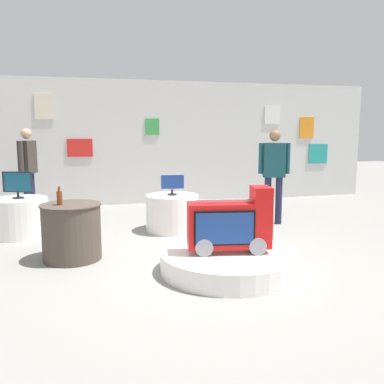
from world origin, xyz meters
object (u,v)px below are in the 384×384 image
object	(u,v)px
novelty_firetruck_tv	(231,226)
side_table_round	(72,231)
main_display_pedestal	(228,262)
tv_on_center_rear	(172,183)
shopper_browsing_near_truck	(28,166)
display_pedestal_left_rear	(19,217)
display_pedestal_center_rear	(172,213)
tv_on_left_rear	(17,183)
shopper_browsing_rear	(274,169)
bottle_on_side_table	(59,198)

from	to	relation	value
novelty_firetruck_tv	side_table_round	size ratio (longest dim) A/B	1.30
main_display_pedestal	tv_on_center_rear	distance (m)	2.29
side_table_round	shopper_browsing_near_truck	xyz separation A→B (m)	(-0.85, 2.78, 0.64)
display_pedestal_left_rear	side_table_round	bearing A→B (deg)	-60.02
display_pedestal_center_rear	tv_on_center_rear	world-z (taller)	tv_on_center_rear
display_pedestal_center_rear	shopper_browsing_near_truck	size ratio (longest dim) A/B	0.52
display_pedestal_left_rear	side_table_round	distance (m)	1.71
tv_on_left_rear	side_table_round	size ratio (longest dim) A/B	0.59
display_pedestal_center_rear	main_display_pedestal	bearing A→B (deg)	-83.83
display_pedestal_left_rear	shopper_browsing_near_truck	world-z (taller)	shopper_browsing_near_truck
tv_on_center_rear	shopper_browsing_near_truck	distance (m)	2.91
novelty_firetruck_tv	shopper_browsing_near_truck	xyz separation A→B (m)	(-2.70, 3.75, 0.45)
display_pedestal_left_rear	shopper_browsing_near_truck	xyz separation A→B (m)	(-0.00, 1.30, 0.71)
main_display_pedestal	novelty_firetruck_tv	bearing A→B (deg)	-29.20
main_display_pedestal	shopper_browsing_rear	xyz separation A→B (m)	(1.64, 2.23, 0.87)
display_pedestal_center_rear	shopper_browsing_rear	xyz separation A→B (m)	(1.88, 0.06, 0.69)
tv_on_left_rear	shopper_browsing_rear	xyz separation A→B (m)	(4.32, -0.20, 0.14)
display_pedestal_center_rear	novelty_firetruck_tv	bearing A→B (deg)	-83.40
novelty_firetruck_tv	bottle_on_side_table	bearing A→B (deg)	154.71
display_pedestal_left_rear	bottle_on_side_table	distance (m)	1.76
tv_on_center_rear	shopper_browsing_rear	xyz separation A→B (m)	(1.87, 0.06, 0.18)
tv_on_center_rear	side_table_round	bearing A→B (deg)	-142.68
bottle_on_side_table	tv_on_center_rear	bearing A→B (deg)	35.96
main_display_pedestal	novelty_firetruck_tv	world-z (taller)	novelty_firetruck_tv
tv_on_left_rear	tv_on_center_rear	xyz separation A→B (m)	(2.44, -0.26, -0.04)
main_display_pedestal	shopper_browsing_rear	world-z (taller)	shopper_browsing_rear
novelty_firetruck_tv	tv_on_center_rear	size ratio (longest dim) A/B	2.47
bottle_on_side_table	main_display_pedestal	bearing A→B (deg)	-25.25
main_display_pedestal	display_pedestal_left_rear	world-z (taller)	display_pedestal_left_rear
bottle_on_side_table	shopper_browsing_rear	bearing A→B (deg)	20.04
tv_on_left_rear	display_pedestal_left_rear	bearing A→B (deg)	108.91
side_table_round	shopper_browsing_rear	world-z (taller)	shopper_browsing_rear
side_table_round	shopper_browsing_near_truck	distance (m)	2.98
tv_on_left_rear	shopper_browsing_near_truck	xyz separation A→B (m)	(-0.00, 1.31, 0.16)
novelty_firetruck_tv	display_pedestal_left_rear	size ratio (longest dim) A/B	1.15
side_table_round	display_pedestal_center_rear	bearing A→B (deg)	37.43
novelty_firetruck_tv	shopper_browsing_rear	xyz separation A→B (m)	(1.62, 2.24, 0.43)
shopper_browsing_rear	novelty_firetruck_tv	bearing A→B (deg)	-125.91
shopper_browsing_near_truck	shopper_browsing_rear	bearing A→B (deg)	-19.25
shopper_browsing_near_truck	display_pedestal_center_rear	bearing A→B (deg)	-32.68
display_pedestal_center_rear	shopper_browsing_rear	distance (m)	2.00
tv_on_left_rear	display_pedestal_center_rear	distance (m)	2.52
novelty_firetruck_tv	side_table_round	world-z (taller)	novelty_firetruck_tv
bottle_on_side_table	shopper_browsing_near_truck	distance (m)	2.92
novelty_firetruck_tv	tv_on_left_rear	bearing A→B (deg)	137.83
side_table_round	tv_on_left_rear	bearing A→B (deg)	120.00
bottle_on_side_table	side_table_round	bearing A→B (deg)	14.95
novelty_firetruck_tv	bottle_on_side_table	world-z (taller)	novelty_firetruck_tv
bottle_on_side_table	novelty_firetruck_tv	bearing A→B (deg)	-25.29
main_display_pedestal	display_pedestal_center_rear	world-z (taller)	display_pedestal_center_rear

